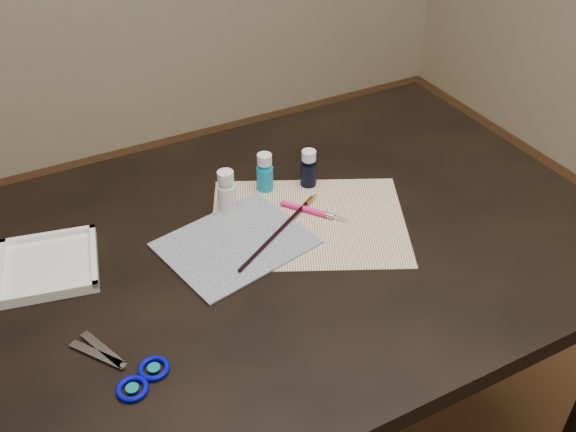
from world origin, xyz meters
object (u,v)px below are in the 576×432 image
paint_bottle_navy (309,168)px  scissors (112,364)px  paint_bottle_cyan (265,172)px  palette_tray (48,265)px  paper (308,221)px  paint_bottle_white (226,191)px  canvas (236,243)px

paint_bottle_navy → scissors: bearing=-150.1°
paint_bottle_cyan → paint_bottle_navy: size_ratio=1.02×
paint_bottle_cyan → scissors: size_ratio=0.46×
scissors → palette_tray: palette_tray is taller
paint_bottle_navy → paper: bearing=-119.1°
paint_bottle_white → paint_bottle_navy: paint_bottle_white is taller
paint_bottle_white → palette_tray: 0.37m
canvas → paint_bottle_navy: size_ratio=3.13×
paint_bottle_white → paper: bearing=-41.8°
paint_bottle_white → palette_tray: bearing=-177.3°
paper → paint_bottle_navy: (0.07, 0.12, 0.04)m
paper → paint_bottle_navy: paint_bottle_navy is taller
paint_bottle_cyan → palette_tray: size_ratio=0.50×
paper → canvas: bearing=179.4°
paper → palette_tray: (-0.50, 0.10, 0.01)m
canvas → paint_bottle_white: 0.13m
palette_tray → scissors: bearing=-81.4°
paint_bottle_navy → scissors: 0.60m
paint_bottle_white → scissors: size_ratio=0.49×
paper → paint_bottle_white: paint_bottle_white is taller
scissors → canvas: bearing=-93.4°
paint_bottle_navy → scissors: size_ratio=0.45×
paint_bottle_cyan → scissors: paint_bottle_cyan is taller
scissors → palette_tray: size_ratio=1.09×
paper → paint_bottle_cyan: paint_bottle_cyan is taller
paint_bottle_white → paint_bottle_cyan: paint_bottle_white is taller
canvas → paper: bearing=-0.6°
paint_bottle_white → paint_bottle_navy: size_ratio=1.09×
canvas → scissors: 0.35m
paint_bottle_white → scissors: 0.45m
paint_bottle_cyan → palette_tray: (-0.47, -0.05, -0.03)m
paint_bottle_white → paint_bottle_navy: 0.20m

